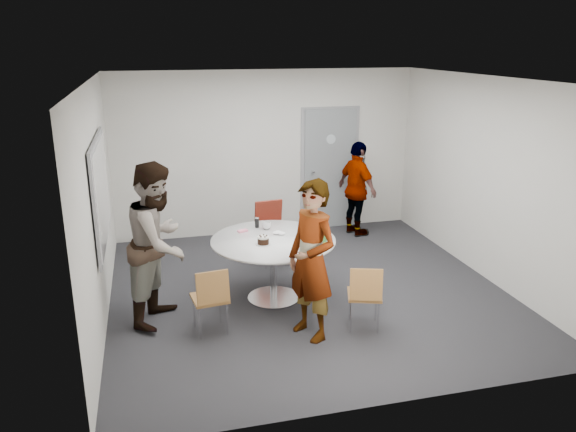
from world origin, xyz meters
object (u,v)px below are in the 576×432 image
object	(u,v)px
whiteboard	(101,192)
chair_near_right	(365,292)
table	(276,247)
chair_near_left	(211,295)
chair_far	(271,225)
door	(329,169)
person_main	(312,261)
person_left	(159,243)
person_right	(357,189)

from	to	relation	value
whiteboard	chair_near_right	world-z (taller)	whiteboard
whiteboard	table	size ratio (longest dim) A/B	1.24
chair_near_left	table	bearing A→B (deg)	30.97
whiteboard	table	xyz separation A→B (m)	(2.01, -0.34, -0.76)
whiteboard	chair_far	bearing A→B (deg)	22.53
door	chair_far	distance (m)	1.96
chair_far	person_main	size ratio (longest dim) A/B	0.51
door	person_left	world-z (taller)	door
table	person_right	size ratio (longest dim) A/B	0.97
table	person_right	world-z (taller)	person_right
chair_near_left	chair_near_right	size ratio (longest dim) A/B	1.01
chair_far	person_left	size ratio (longest dim) A/B	0.48
door	person_main	size ratio (longest dim) A/B	1.20
chair_far	person_right	bearing A→B (deg)	-160.29
chair_far	person_left	distance (m)	2.20
door	person_main	bearing A→B (deg)	-111.02
table	chair_near_left	size ratio (longest dim) A/B	1.95
whiteboard	person_right	xyz separation A→B (m)	(3.87, 1.75, -0.66)
door	whiteboard	xyz separation A→B (m)	(-3.56, -2.28, 0.42)
door	table	bearing A→B (deg)	-120.61
whiteboard	chair_near_left	xyz separation A→B (m)	(1.12, -1.04, -0.98)
table	chair_far	distance (m)	1.29
door	person_right	xyz separation A→B (m)	(0.31, -0.53, -0.24)
person_main	chair_far	bearing A→B (deg)	153.01
chair_near_left	door	bearing A→B (deg)	46.55
chair_near_right	person_right	bearing A→B (deg)	88.73
person_main	person_right	distance (m)	3.51
door	chair_near_right	world-z (taller)	door
chair_near_right	person_right	world-z (taller)	person_right
table	chair_far	bearing A→B (deg)	80.23
chair_far	person_right	world-z (taller)	person_right
table	chair_far	size ratio (longest dim) A/B	1.69
door	person_left	size ratio (longest dim) A/B	1.13
table	door	bearing A→B (deg)	59.39
chair_near_right	door	bearing A→B (deg)	95.98
door	chair_far	bearing A→B (deg)	-134.47
door	table	size ratio (longest dim) A/B	1.38
chair_near_right	whiteboard	bearing A→B (deg)	171.82
table	chair_far	world-z (taller)	table
chair_near_left	person_main	bearing A→B (deg)	-22.22
chair_near_left	chair_far	world-z (taller)	chair_far
table	chair_near_right	size ratio (longest dim) A/B	1.97
person_main	person_right	world-z (taller)	person_main
person_left	person_right	bearing A→B (deg)	-29.76
door	person_right	bearing A→B (deg)	-59.51
chair_near_left	chair_far	size ratio (longest dim) A/B	0.86
door	person_main	xyz separation A→B (m)	(-1.39, -3.61, -0.14)
chair_far	person_main	world-z (taller)	person_main
person_right	door	bearing A→B (deg)	14.15
door	chair_far	xyz separation A→B (m)	(-1.33, -1.36, -0.47)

